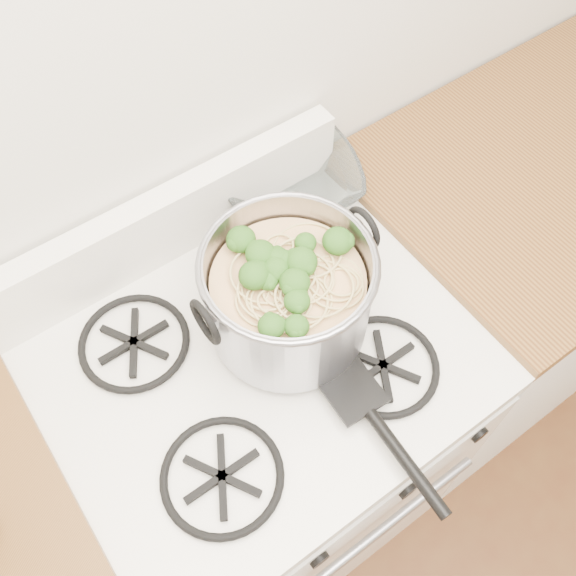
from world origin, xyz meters
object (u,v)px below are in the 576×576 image
at_px(stock_pot, 288,295).
at_px(spatula, 351,387).
at_px(glass_bowl, 289,185).
at_px(gas_range, 266,442).

relative_size(stock_pot, spatula, 1.06).
distance_m(stock_pot, glass_bowl, 0.33).
height_order(gas_range, spatula, spatula).
xyz_separation_m(stock_pot, spatula, (0.01, -0.17, -0.08)).
relative_size(gas_range, spatula, 2.98).
relative_size(gas_range, stock_pot, 2.81).
height_order(spatula, glass_bowl, glass_bowl).
distance_m(spatula, glass_bowl, 0.47).
height_order(gas_range, stock_pot, stock_pot).
distance_m(gas_range, spatula, 0.53).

